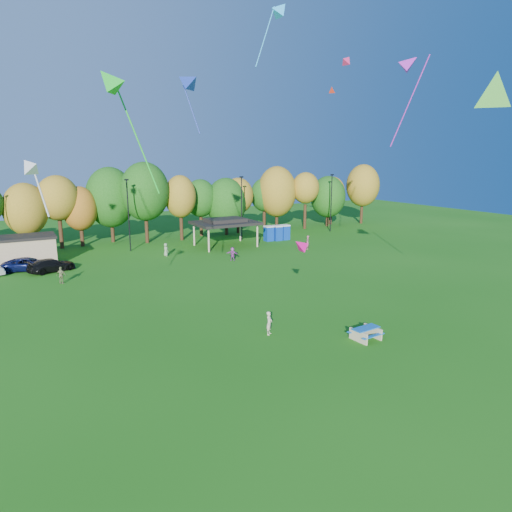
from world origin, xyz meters
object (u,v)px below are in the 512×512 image
car_c (28,264)px  car_d (51,265)px  porta_potties (277,233)px  kite_flyer (269,323)px  picnic_table (366,333)px

car_c → car_d: car_d is taller
porta_potties → kite_flyer: porta_potties is taller
kite_flyer → picnic_table: bearing=-79.2°
kite_flyer → car_c: (-13.28, 27.59, -0.12)m
porta_potties → car_c: (-32.34, -2.45, -0.40)m
car_d → kite_flyer: bearing=-175.2°
porta_potties → car_c: 32.44m
picnic_table → kite_flyer: bearing=138.2°
porta_potties → picnic_table: size_ratio=1.85×
kite_flyer → car_c: kite_flyer is taller
car_c → porta_potties: bearing=-72.5°
kite_flyer → car_c: 30.62m
car_c → car_d: bearing=-115.9°
picnic_table → car_c: size_ratio=0.41×
porta_potties → picnic_table: 36.63m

